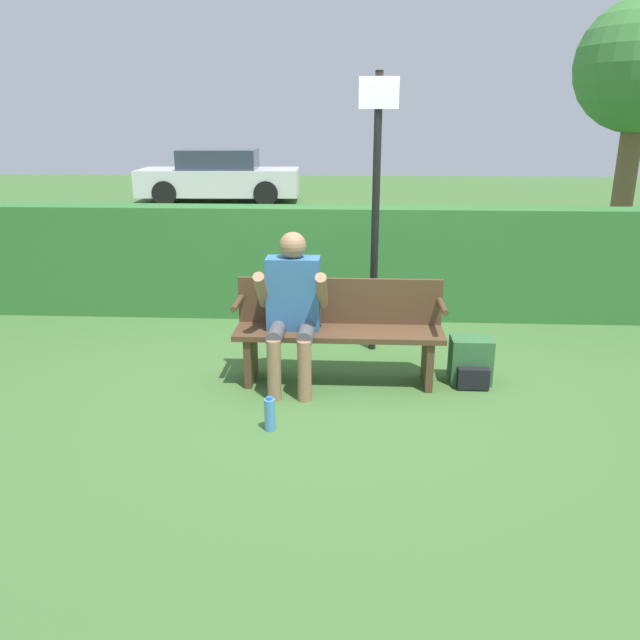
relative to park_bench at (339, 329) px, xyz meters
The scene contains 8 objects.
ground_plane 0.46m from the park_bench, 90.00° to the right, with size 40.00×40.00×0.00m, color #426B33.
hedge_back 1.83m from the park_bench, 90.00° to the left, with size 12.00×0.39×1.22m.
park_bench is the anchor object (origin of this frame).
person_seated 0.46m from the park_bench, 164.35° to the right, with size 0.57×0.58×1.27m.
backpack 1.14m from the park_bench, ahead, with size 0.34×0.34×0.39m.
water_bottle 1.10m from the park_bench, 116.39° to the right, with size 0.08×0.08×0.26m.
signpost 1.26m from the park_bench, 68.21° to the left, with size 0.34×0.09×2.52m.
parked_car 12.26m from the park_bench, 106.41° to the left, with size 4.24×1.87×1.36m.
Camera 1 is at (0.11, -4.86, 2.13)m, focal length 35.00 mm.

